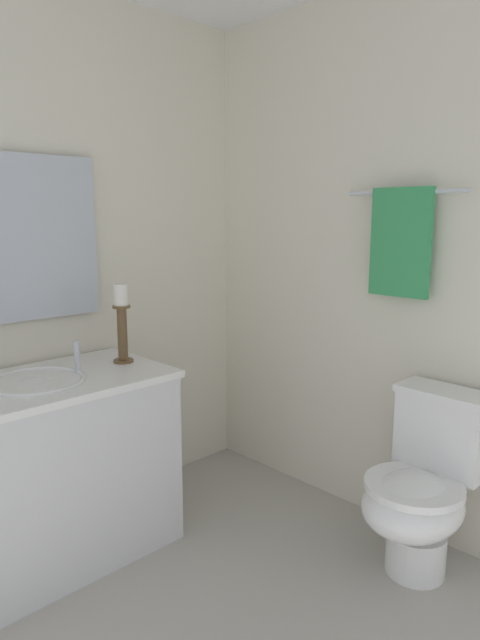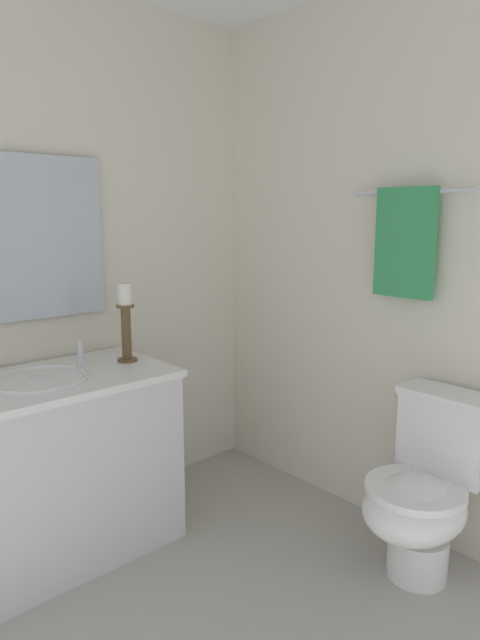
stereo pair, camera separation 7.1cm
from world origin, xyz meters
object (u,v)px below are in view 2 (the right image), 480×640
Objects in this scene: vanity_cabinet at (45,470)px; mirror at (2,239)px; towel_near_vanity at (405,243)px; towel_bar at (410,192)px; toilet at (424,491)px; candle_holder_tall at (126,320)px; sink_basin at (39,389)px.

mirror is (-0.28, 0.00, 0.96)m from vanity_cabinet.
vanity_cabinet is 1.81m from towel_near_vanity.
toilet is at bearing -39.21° from towel_bar.
toilet is at bearing 29.24° from candle_holder_tall.
candle_holder_tall is 1.46m from toilet.
towel_bar reaches higher than toilet.
mirror is 2.04m from toilet.
vanity_cabinet is 1.57m from toilet.
sink_basin is 0.43× the size of mirror.
sink_basin is 0.86× the size of towel_near_vanity.
candle_holder_tall is (0.27, 0.43, -0.37)m from mirror.
vanity_cabinet is 1.00m from mirror.
towel_bar is at bearing 44.53° from candle_holder_tall.
candle_holder_tall is 0.48× the size of toilet.
sink_basin is at bearing 90.00° from vanity_cabinet.
towel_near_vanity is (0.88, 0.85, 0.35)m from candle_holder_tall.
mirror reaches higher than vanity_cabinet.
vanity_cabinet is at bearing -123.88° from towel_bar.
towel_bar is at bearing 56.12° from vanity_cabinet.
towel_bar is at bearing 56.10° from sink_basin.
mirror is 1.23× the size of toilet.
towel_bar reaches higher than vanity_cabinet.
vanity_cabinet reaches higher than toilet.
towel_bar is at bearing 90.00° from towel_near_vanity.
sink_basin is 0.48m from candle_holder_tall.
sink_basin reaches higher than vanity_cabinet.
candle_holder_tall is (-0.01, 0.43, 0.59)m from vanity_cabinet.
vanity_cabinet is 3.04× the size of candle_holder_tall.
vanity_cabinet is 1.94× the size of towel_bar.
vanity_cabinet is 1.94m from towel_bar.
vanity_cabinet is 0.73m from candle_holder_tall.
mirror is 1.65× the size of towel_bar.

